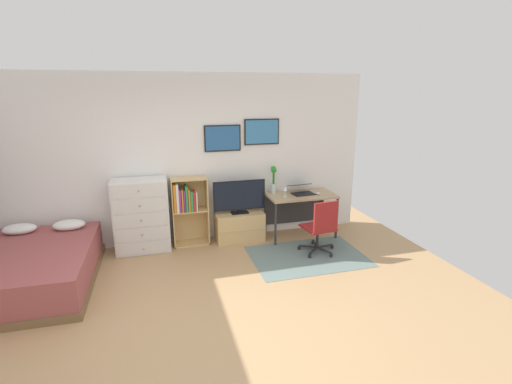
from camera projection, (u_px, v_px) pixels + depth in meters
name	position (u px, v px, depth m)	size (l,w,h in m)	color
ground_plane	(208.00, 323.00, 4.03)	(7.20, 7.20, 0.00)	tan
wall_back_with_posters	(183.00, 160.00, 5.92)	(6.12, 0.09, 2.70)	white
area_rug	(308.00, 256.00, 5.63)	(1.70, 1.20, 0.01)	slate
bed	(33.00, 268.00, 4.73)	(1.49, 1.97, 0.62)	brown
dresser	(141.00, 216.00, 5.70)	(0.82, 0.46, 1.14)	silver
bookshelf	(187.00, 205.00, 5.92)	(0.57, 0.30, 1.10)	tan
tv_stand	(239.00, 226.00, 6.20)	(0.79, 0.41, 0.48)	tan
television	(239.00, 197.00, 6.04)	(0.86, 0.16, 0.55)	black
desk	(299.00, 201.00, 6.35)	(1.14, 0.62, 0.74)	tan
office_chair	(321.00, 226.00, 5.61)	(0.57, 0.58, 0.86)	#232326
laptop	(301.00, 190.00, 6.30)	(0.40, 0.42, 0.16)	black
computer_mouse	(318.00, 193.00, 6.24)	(0.06, 0.10, 0.03)	silver
bamboo_vase	(273.00, 178.00, 6.26)	(0.10, 0.10, 0.47)	silver
wine_glass	(285.00, 189.00, 6.06)	(0.07, 0.07, 0.18)	silver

